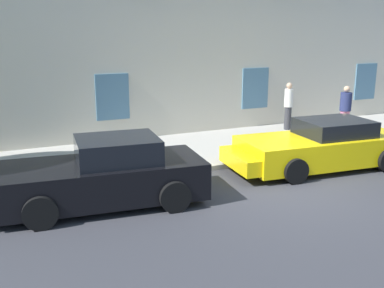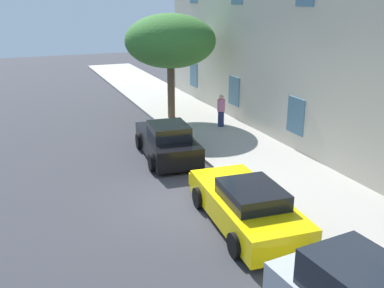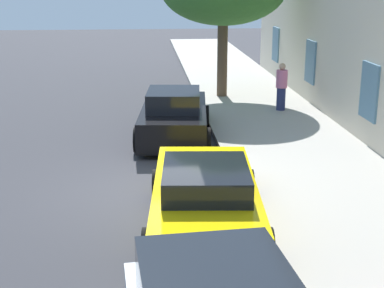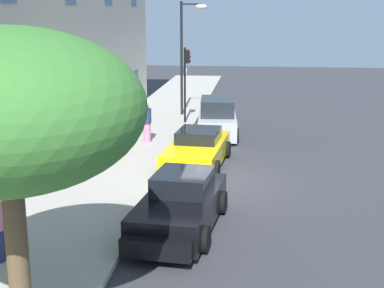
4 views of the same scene
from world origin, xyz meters
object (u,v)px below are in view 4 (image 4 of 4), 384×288
(sportscar_red_lead, at_px, (179,208))
(tree_near_kerb, at_px, (6,110))
(sportscar_yellow_flank, at_px, (196,152))
(hatchback_parked, at_px, (217,119))
(traffic_light, at_px, (186,72))
(pedestrian_admiring, at_px, (147,122))
(street_lamp, at_px, (189,38))
(pedestrian_bystander, at_px, (106,127))

(sportscar_red_lead, relative_size, tree_near_kerb, 0.91)
(sportscar_yellow_flank, distance_m, tree_near_kerb, 11.99)
(hatchback_parked, height_order, traffic_light, traffic_light)
(hatchback_parked, relative_size, pedestrian_admiring, 2.38)
(hatchback_parked, height_order, street_lamp, street_lamp)
(tree_near_kerb, xyz_separation_m, traffic_light, (18.99, -0.54, -1.41))
(hatchback_parked, relative_size, tree_near_kerb, 0.76)
(sportscar_red_lead, distance_m, pedestrian_bystander, 9.00)
(sportscar_red_lead, bearing_deg, pedestrian_admiring, 16.12)
(hatchback_parked, height_order, tree_near_kerb, tree_near_kerb)
(tree_near_kerb, distance_m, traffic_light, 19.05)
(sportscar_red_lead, height_order, traffic_light, traffic_light)
(sportscar_red_lead, distance_m, pedestrian_admiring, 9.77)
(tree_near_kerb, height_order, pedestrian_admiring, tree_near_kerb)
(sportscar_red_lead, distance_m, hatchback_parked, 11.38)
(hatchback_parked, bearing_deg, pedestrian_admiring, 124.74)
(pedestrian_admiring, bearing_deg, street_lamp, -8.84)
(traffic_light, distance_m, street_lamp, 2.66)
(sportscar_yellow_flank, relative_size, hatchback_parked, 1.28)
(sportscar_red_lead, xyz_separation_m, pedestrian_admiring, (9.38, 2.71, 0.37))
(street_lamp, bearing_deg, traffic_light, -176.81)
(street_lamp, relative_size, pedestrian_bystander, 3.48)
(traffic_light, bearing_deg, street_lamp, 3.19)
(sportscar_red_lead, xyz_separation_m, sportscar_yellow_flank, (6.14, 0.22, -0.05))
(street_lamp, distance_m, pedestrian_bystander, 8.96)
(tree_near_kerb, xyz_separation_m, pedestrian_bystander, (13.15, 2.02, -3.07))
(sportscar_red_lead, relative_size, traffic_light, 1.29)
(sportscar_red_lead, distance_m, sportscar_yellow_flank, 6.14)
(sportscar_red_lead, bearing_deg, tree_near_kerb, 157.85)
(pedestrian_bystander, bearing_deg, traffic_light, -23.69)
(traffic_light, relative_size, pedestrian_bystander, 2.18)
(hatchback_parked, relative_size, pedestrian_bystander, 2.34)
(sportscar_red_lead, height_order, tree_near_kerb, tree_near_kerb)
(sportscar_yellow_flank, bearing_deg, street_lamp, 8.43)
(pedestrian_admiring, xyz_separation_m, pedestrian_bystander, (-1.39, 1.41, 0.04))
(tree_near_kerb, relative_size, street_lamp, 0.89)
(sportscar_yellow_flank, relative_size, pedestrian_bystander, 2.99)
(sportscar_yellow_flank, distance_m, traffic_light, 8.09)
(pedestrian_admiring, bearing_deg, hatchback_parked, -55.26)
(sportscar_red_lead, height_order, hatchback_parked, hatchback_parked)
(pedestrian_admiring, height_order, pedestrian_bystander, pedestrian_bystander)
(pedestrian_bystander, bearing_deg, pedestrian_admiring, -45.52)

